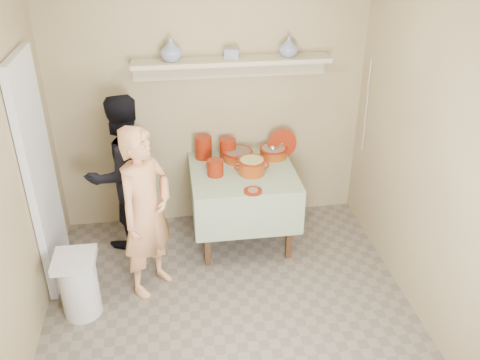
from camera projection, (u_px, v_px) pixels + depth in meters
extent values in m
plane|color=#6E6356|center=(235.00, 334.00, 3.96)|extent=(3.50, 3.50, 0.00)
cube|color=silver|center=(41.00, 176.00, 4.12)|extent=(0.06, 0.70, 2.00)
cylinder|color=maroon|center=(203.00, 147.00, 4.91)|extent=(0.17, 0.17, 0.22)
cylinder|color=maroon|center=(228.00, 148.00, 4.93)|extent=(0.16, 0.16, 0.19)
cylinder|color=maroon|center=(215.00, 168.00, 4.61)|extent=(0.15, 0.15, 0.15)
cylinder|color=maroon|center=(215.00, 165.00, 4.77)|extent=(0.16, 0.16, 0.05)
cylinder|color=maroon|center=(282.00, 144.00, 4.97)|extent=(0.30, 0.11, 0.29)
imported|color=navy|center=(289.00, 47.00, 4.58)|extent=(0.21, 0.21, 0.18)
imported|color=navy|center=(171.00, 50.00, 4.44)|extent=(0.21, 0.21, 0.20)
cube|color=navy|center=(232.00, 54.00, 4.54)|extent=(0.14, 0.12, 0.09)
imported|color=tan|center=(146.00, 213.00, 4.11)|extent=(0.62, 0.65, 1.50)
imported|color=black|center=(123.00, 173.00, 4.70)|extent=(0.93, 0.88, 1.51)
cube|color=tan|center=(210.00, 99.00, 4.86)|extent=(3.00, 0.02, 2.60)
cube|color=tan|center=(449.00, 174.00, 3.52)|extent=(0.02, 3.50, 2.60)
cube|color=#4C2D16|center=(207.00, 232.00, 4.55)|extent=(0.05, 0.05, 0.71)
cube|color=#4C2D16|center=(290.00, 226.00, 4.65)|extent=(0.05, 0.05, 0.71)
cube|color=#4C2D16|center=(201.00, 191.00, 5.21)|extent=(0.05, 0.05, 0.71)
cube|color=#4C2D16|center=(273.00, 185.00, 5.31)|extent=(0.05, 0.05, 0.71)
cube|color=#4C2D16|center=(243.00, 173.00, 4.75)|extent=(0.90, 0.90, 0.04)
cube|color=#2C591E|center=(243.00, 171.00, 4.74)|extent=(0.96, 0.96, 0.01)
cube|color=#2C591E|center=(251.00, 218.00, 4.42)|extent=(0.96, 0.01, 0.44)
cube|color=#2C591E|center=(236.00, 168.00, 5.26)|extent=(0.96, 0.01, 0.44)
cube|color=#2C591E|center=(192.00, 194.00, 4.78)|extent=(0.01, 0.96, 0.44)
cube|color=#2C591E|center=(292.00, 187.00, 4.90)|extent=(0.01, 0.96, 0.44)
cylinder|color=maroon|center=(238.00, 156.00, 4.90)|extent=(0.28, 0.28, 0.09)
cylinder|color=maroon|center=(238.00, 152.00, 4.88)|extent=(0.30, 0.30, 0.01)
cylinder|color=brown|center=(238.00, 153.00, 4.89)|extent=(0.25, 0.25, 0.05)
cylinder|color=maroon|center=(273.00, 152.00, 4.96)|extent=(0.26, 0.26, 0.09)
cylinder|color=maroon|center=(273.00, 149.00, 4.94)|extent=(0.28, 0.28, 0.01)
cylinder|color=#8C6B54|center=(273.00, 150.00, 4.95)|extent=(0.23, 0.23, 0.05)
cylinder|color=silver|center=(279.00, 146.00, 4.77)|extent=(0.01, 0.22, 0.16)
sphere|color=silver|center=(273.00, 148.00, 4.91)|extent=(0.07, 0.07, 0.07)
cylinder|color=maroon|center=(252.00, 167.00, 4.64)|extent=(0.24, 0.24, 0.14)
cylinder|color=maroon|center=(252.00, 160.00, 4.61)|extent=(0.25, 0.25, 0.01)
cylinder|color=tan|center=(252.00, 162.00, 4.62)|extent=(0.21, 0.21, 0.05)
torus|color=maroon|center=(239.00, 167.00, 4.62)|extent=(0.09, 0.02, 0.09)
torus|color=maroon|center=(265.00, 165.00, 4.65)|extent=(0.09, 0.02, 0.09)
cylinder|color=maroon|center=(253.00, 191.00, 4.37)|extent=(0.16, 0.16, 0.02)
cylinder|color=#8C6B54|center=(253.00, 190.00, 4.37)|extent=(0.09, 0.09, 0.01)
cube|color=#BBAF8B|center=(232.00, 61.00, 4.57)|extent=(1.80, 0.25, 0.04)
cube|color=#BBAF8B|center=(230.00, 68.00, 4.73)|extent=(1.80, 0.02, 0.18)
cylinder|color=silver|center=(80.00, 288.00, 4.05)|extent=(0.30, 0.30, 0.50)
cube|color=silver|center=(74.00, 260.00, 3.92)|extent=(0.32, 0.32, 0.06)
cylinder|color=silver|center=(370.00, 75.00, 4.70)|extent=(0.01, 0.01, 0.30)
cylinder|color=silver|center=(366.00, 107.00, 4.82)|extent=(0.01, 0.01, 0.30)
cylinder|color=silver|center=(364.00, 136.00, 4.95)|extent=(0.01, 0.01, 0.30)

